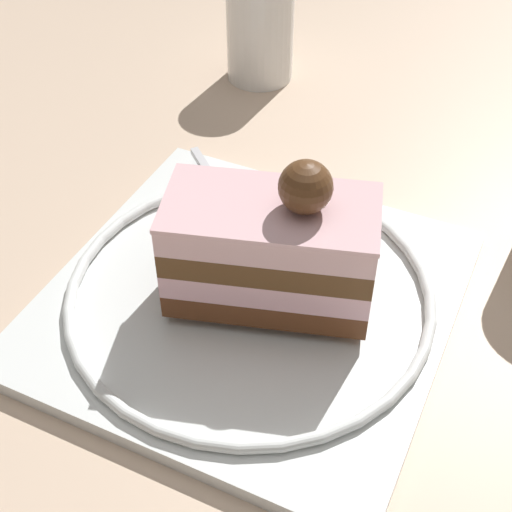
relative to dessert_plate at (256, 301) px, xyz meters
name	(u,v)px	position (x,y,z in m)	size (l,w,h in m)	color
ground_plane	(227,328)	(0.00, 0.02, -0.01)	(2.40, 2.40, 0.00)	beige
dessert_plate	(256,301)	(0.00, 0.00, 0.00)	(0.30, 0.30, 0.02)	white
cake_slice	(272,248)	(-0.01, -0.01, 0.05)	(0.14, 0.12, 0.10)	brown
fork	(221,193)	(0.08, -0.06, 0.01)	(0.10, 0.06, 0.00)	silver
drink_glass_near	(260,35)	(0.18, -0.24, 0.03)	(0.06, 0.06, 0.09)	white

